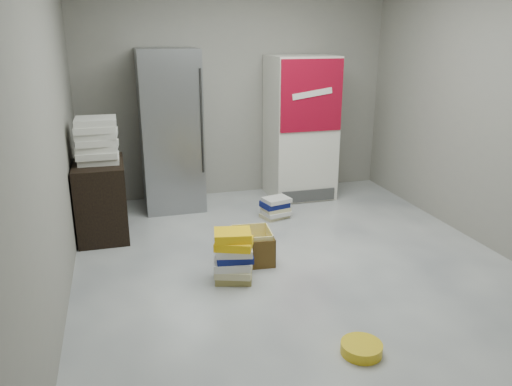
{
  "coord_description": "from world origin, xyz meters",
  "views": [
    {
      "loc": [
        -1.5,
        -3.82,
        2.07
      ],
      "look_at": [
        -0.24,
        0.7,
        0.55
      ],
      "focal_mm": 35.0,
      "sensor_mm": 36.0,
      "label": 1
    }
  ],
  "objects_px": {
    "coke_cooler": "(300,128)",
    "wood_shelf": "(102,199)",
    "cardboard_box": "(252,248)",
    "steel_fridge": "(171,131)",
    "phonebook_stack_main": "(233,256)"
  },
  "relations": [
    {
      "from": "wood_shelf",
      "to": "cardboard_box",
      "type": "relative_size",
      "value": 1.91
    },
    {
      "from": "steel_fridge",
      "to": "phonebook_stack_main",
      "type": "relative_size",
      "value": 4.13
    },
    {
      "from": "wood_shelf",
      "to": "cardboard_box",
      "type": "height_order",
      "value": "wood_shelf"
    },
    {
      "from": "steel_fridge",
      "to": "phonebook_stack_main",
      "type": "height_order",
      "value": "steel_fridge"
    },
    {
      "from": "phonebook_stack_main",
      "to": "cardboard_box",
      "type": "distance_m",
      "value": 0.43
    },
    {
      "from": "coke_cooler",
      "to": "cardboard_box",
      "type": "xyz_separation_m",
      "value": [
        -1.13,
        -1.78,
        -0.78
      ]
    },
    {
      "from": "coke_cooler",
      "to": "wood_shelf",
      "type": "xyz_separation_m",
      "value": [
        -2.48,
        -0.72,
        -0.5
      ]
    },
    {
      "from": "wood_shelf",
      "to": "phonebook_stack_main",
      "type": "relative_size",
      "value": 1.74
    },
    {
      "from": "cardboard_box",
      "to": "phonebook_stack_main",
      "type": "bearing_deg",
      "value": -121.87
    },
    {
      "from": "steel_fridge",
      "to": "wood_shelf",
      "type": "distance_m",
      "value": 1.23
    },
    {
      "from": "wood_shelf",
      "to": "phonebook_stack_main",
      "type": "distance_m",
      "value": 1.78
    },
    {
      "from": "steel_fridge",
      "to": "wood_shelf",
      "type": "bearing_deg",
      "value": -138.69
    },
    {
      "from": "steel_fridge",
      "to": "cardboard_box",
      "type": "bearing_deg",
      "value": -73.79
    },
    {
      "from": "wood_shelf",
      "to": "phonebook_stack_main",
      "type": "xyz_separation_m",
      "value": [
        1.1,
        -1.39,
        -0.17
      ]
    },
    {
      "from": "coke_cooler",
      "to": "cardboard_box",
      "type": "distance_m",
      "value": 2.25
    }
  ]
}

